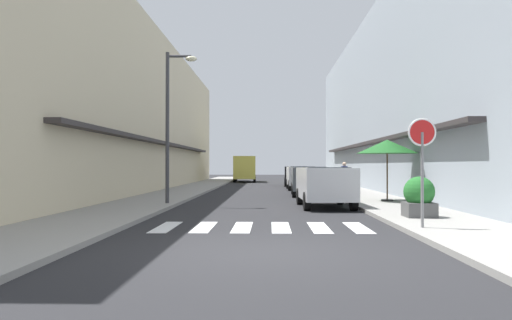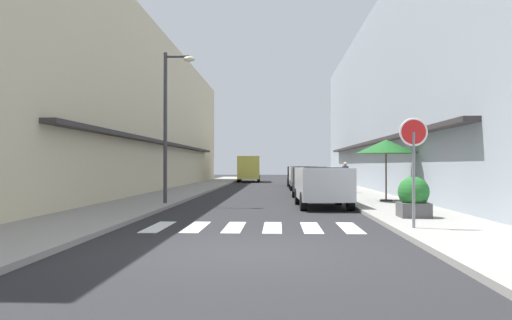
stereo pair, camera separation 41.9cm
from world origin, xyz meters
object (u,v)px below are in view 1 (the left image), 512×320
(delivery_van, at_px, (245,167))
(parked_car_distant, at_px, (297,174))
(parked_car_mid, at_px, (310,178))
(parked_car_near, at_px, (325,182))
(parked_car_far, at_px, (302,175))
(cafe_umbrella, at_px, (387,147))
(round_street_sign, at_px, (422,144))
(street_lamp, at_px, (172,111))
(pedestrian_walking_near, at_px, (344,177))
(planter_corner, at_px, (419,197))

(delivery_van, bearing_deg, parked_car_distant, -64.35)
(parked_car_mid, height_order, delivery_van, delivery_van)
(parked_car_near, height_order, parked_car_distant, same)
(parked_car_far, relative_size, cafe_umbrella, 1.63)
(round_street_sign, xyz_separation_m, street_lamp, (-7.16, 7.03, 1.53))
(parked_car_mid, height_order, pedestrian_walking_near, pedestrian_walking_near)
(parked_car_far, relative_size, parked_car_distant, 1.00)
(round_street_sign, bearing_deg, parked_car_distant, 93.36)
(parked_car_far, bearing_deg, parked_car_mid, -90.00)
(parked_car_far, bearing_deg, parked_car_distant, 90.00)
(parked_car_distant, bearing_deg, street_lamp, -107.48)
(parked_car_mid, xyz_separation_m, cafe_umbrella, (2.68, -4.96, 1.36))
(cafe_umbrella, bearing_deg, planter_corner, -95.40)
(pedestrian_walking_near, bearing_deg, round_street_sign, -33.95)
(planter_corner, bearing_deg, parked_car_far, 96.98)
(parked_car_near, bearing_deg, planter_corner, -64.17)
(parked_car_mid, bearing_deg, street_lamp, -132.05)
(parked_car_distant, bearing_deg, pedestrian_walking_near, -80.10)
(pedestrian_walking_near, bearing_deg, parked_car_near, -46.10)
(parked_car_distant, xyz_separation_m, cafe_umbrella, (2.68, -16.72, 1.36))
(planter_corner, bearing_deg, pedestrian_walking_near, 91.07)
(pedestrian_walking_near, bearing_deg, cafe_umbrella, -24.68)
(parked_car_far, xyz_separation_m, round_street_sign, (1.47, -19.52, 1.12))
(parked_car_near, distance_m, parked_car_far, 12.85)
(parked_car_distant, xyz_separation_m, planter_corner, (2.10, -22.78, -0.25))
(delivery_van, distance_m, pedestrian_walking_near, 20.67)
(parked_car_distant, relative_size, round_street_sign, 1.59)
(street_lamp, distance_m, planter_corner, 9.56)
(parked_car_mid, xyz_separation_m, pedestrian_walking_near, (1.88, 0.99, 0.03))
(street_lamp, bearing_deg, pedestrian_walking_near, 43.97)
(parked_car_distant, xyz_separation_m, street_lamp, (-5.69, -18.07, 2.65))
(cafe_umbrella, xyz_separation_m, planter_corner, (-0.57, -6.06, -1.61))
(parked_car_near, bearing_deg, cafe_umbrella, 32.63)
(street_lamp, relative_size, cafe_umbrella, 2.33)
(delivery_van, bearing_deg, round_street_sign, -80.38)
(parked_car_mid, bearing_deg, planter_corner, -79.19)
(street_lamp, bearing_deg, parked_car_far, 65.50)
(parked_car_mid, xyz_separation_m, parked_car_distant, (0.00, 11.76, -0.00))
(delivery_van, bearing_deg, cafe_umbrella, -74.80)
(cafe_umbrella, relative_size, pedestrian_walking_near, 1.54)
(delivery_van, height_order, pedestrian_walking_near, delivery_van)
(delivery_van, distance_m, planter_corner, 32.38)
(pedestrian_walking_near, bearing_deg, parked_car_mid, -94.45)
(cafe_umbrella, height_order, pedestrian_walking_near, cafe_umbrella)
(parked_car_distant, distance_m, round_street_sign, 25.17)
(parked_car_far, height_order, planter_corner, parked_car_far)
(delivery_van, distance_m, street_lamp, 27.14)
(parked_car_near, height_order, round_street_sign, round_street_sign)
(parked_car_far, bearing_deg, round_street_sign, -85.68)
(cafe_umbrella, relative_size, planter_corner, 2.19)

